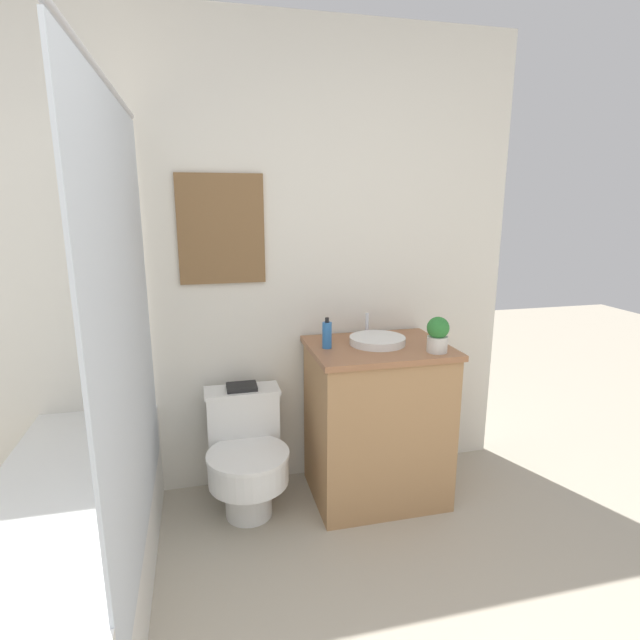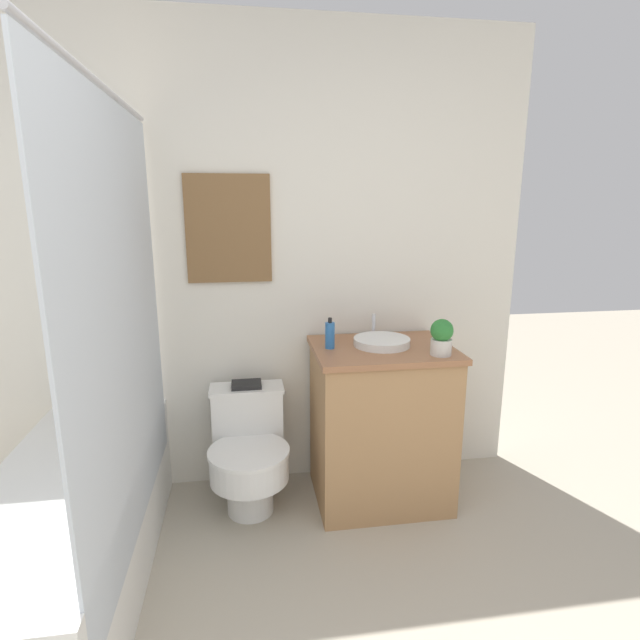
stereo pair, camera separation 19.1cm
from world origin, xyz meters
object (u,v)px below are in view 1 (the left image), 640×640
toilet (246,454)px  soap_bottle (327,335)px  potted_plant (438,334)px  sink (377,340)px  book_on_tank (242,387)px

toilet → soap_bottle: (0.43, -0.01, 0.61)m
toilet → potted_plant: potted_plant is taller
sink → book_on_tank: bearing=168.8°
toilet → sink: size_ratio=1.89×
sink → soap_bottle: (-0.27, -0.01, 0.05)m
soap_bottle → book_on_tank: (-0.43, 0.15, -0.30)m
toilet → soap_bottle: 0.75m
soap_bottle → sink: bearing=2.0°
soap_bottle → book_on_tank: soap_bottle is taller
soap_bottle → potted_plant: 0.55m
toilet → soap_bottle: size_ratio=3.89×
soap_bottle → book_on_tank: 0.54m
potted_plant → soap_bottle: bearing=159.1°
soap_bottle → book_on_tank: size_ratio=1.00×
toilet → soap_bottle: soap_bottle is taller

